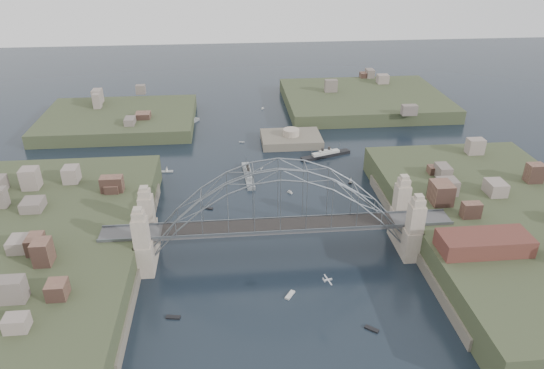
{
  "coord_description": "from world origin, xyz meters",
  "views": [
    {
      "loc": [
        -11.01,
        -99.91,
        71.87
      ],
      "look_at": [
        0.0,
        18.0,
        10.0
      ],
      "focal_mm": 32.73,
      "sensor_mm": 36.0,
      "label": 1
    }
  ],
  "objects_px": {
    "fort_island": "(291,144)",
    "ocean_liner": "(326,155)",
    "wharf_shed": "(484,243)",
    "naval_cruiser_far": "(188,124)",
    "naval_cruiser_near": "(248,175)",
    "bridge": "(279,211)"
  },
  "relations": [
    {
      "from": "naval_cruiser_near",
      "to": "naval_cruiser_far",
      "type": "height_order",
      "value": "naval_cruiser_near"
    },
    {
      "from": "naval_cruiser_near",
      "to": "naval_cruiser_far",
      "type": "relative_size",
      "value": 1.4
    },
    {
      "from": "bridge",
      "to": "naval_cruiser_near",
      "type": "xyz_separation_m",
      "value": [
        -5.39,
        42.7,
        -11.48
      ]
    },
    {
      "from": "fort_island",
      "to": "naval_cruiser_far",
      "type": "distance_m",
      "value": 45.24
    },
    {
      "from": "fort_island",
      "to": "ocean_liner",
      "type": "bearing_deg",
      "value": -52.18
    },
    {
      "from": "bridge",
      "to": "naval_cruiser_near",
      "type": "distance_m",
      "value": 44.55
    },
    {
      "from": "fort_island",
      "to": "wharf_shed",
      "type": "distance_m",
      "value": 90.48
    },
    {
      "from": "wharf_shed",
      "to": "naval_cruiser_far",
      "type": "distance_m",
      "value": 128.24
    },
    {
      "from": "fort_island",
      "to": "naval_cruiser_far",
      "type": "height_order",
      "value": "fort_island"
    },
    {
      "from": "bridge",
      "to": "ocean_liner",
      "type": "distance_m",
      "value": 61.89
    },
    {
      "from": "bridge",
      "to": "fort_island",
      "type": "height_order",
      "value": "bridge"
    },
    {
      "from": "wharf_shed",
      "to": "naval_cruiser_near",
      "type": "relative_size",
      "value": 1.09
    },
    {
      "from": "naval_cruiser_far",
      "to": "ocean_liner",
      "type": "height_order",
      "value": "naval_cruiser_far"
    },
    {
      "from": "fort_island",
      "to": "naval_cruiser_near",
      "type": "bearing_deg",
      "value": -122.5
    },
    {
      "from": "bridge",
      "to": "fort_island",
      "type": "bearing_deg",
      "value": 80.27
    },
    {
      "from": "wharf_shed",
      "to": "naval_cruiser_far",
      "type": "xyz_separation_m",
      "value": [
        -71.48,
        106.06,
        -9.26
      ]
    },
    {
      "from": "wharf_shed",
      "to": "ocean_liner",
      "type": "relative_size",
      "value": 1.08
    },
    {
      "from": "naval_cruiser_near",
      "to": "fort_island",
      "type": "bearing_deg",
      "value": 57.5
    },
    {
      "from": "naval_cruiser_far",
      "to": "naval_cruiser_near",
      "type": "bearing_deg",
      "value": -65.89
    },
    {
      "from": "fort_island",
      "to": "ocean_liner",
      "type": "height_order",
      "value": "fort_island"
    },
    {
      "from": "bridge",
      "to": "wharf_shed",
      "type": "relative_size",
      "value": 4.2
    },
    {
      "from": "wharf_shed",
      "to": "bridge",
      "type": "bearing_deg",
      "value": 162.35
    }
  ]
}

